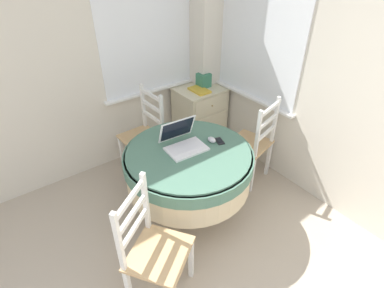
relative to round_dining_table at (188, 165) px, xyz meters
The scene contains 11 objects.
corner_room_shell 0.77m from the round_dining_table, 39.86° to the left, with size 4.49×4.69×2.55m.
round_dining_table is the anchor object (origin of this frame).
laptop 0.22m from the round_dining_table, 87.21° to the left, with size 0.36×0.34×0.24m.
computer_mouse 0.31m from the round_dining_table, ahead, with size 0.06×0.09×0.05m.
cell_phone 0.35m from the round_dining_table, ahead, with size 0.09×0.12×0.01m.
dining_chair_near_back_window 0.84m from the round_dining_table, 89.33° to the left, with size 0.40×0.43×0.96m.
dining_chair_near_right_window 0.85m from the round_dining_table, ahead, with size 0.50×0.48×0.96m.
dining_chair_camera_near 0.84m from the round_dining_table, 142.95° to the right, with size 0.56×0.55×0.96m.
corner_cabinet 1.30m from the round_dining_table, 47.77° to the left, with size 0.57×0.49×0.75m.
storage_box 1.36m from the round_dining_table, 46.14° to the left, with size 0.14×0.13×0.16m.
book_on_cabinet 1.21m from the round_dining_table, 47.80° to the left, with size 0.17×0.26×0.02m.
Camera 1 is at (-0.16, -0.09, 2.20)m, focal length 28.00 mm.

